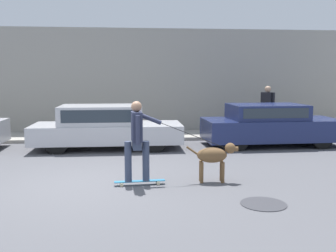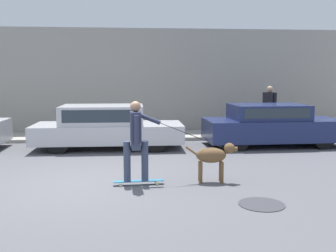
# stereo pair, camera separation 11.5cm
# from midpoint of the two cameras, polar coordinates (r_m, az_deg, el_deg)

# --- Properties ---
(ground_plane) EXTENTS (36.00, 36.00, 0.00)m
(ground_plane) POSITION_cam_midpoint_polar(r_m,az_deg,el_deg) (8.03, -11.43, -8.24)
(ground_plane) COLOR #545459
(back_wall) EXTENTS (32.00, 0.30, 3.86)m
(back_wall) POSITION_cam_midpoint_polar(r_m,az_deg,el_deg) (14.76, -8.99, 6.42)
(back_wall) COLOR gray
(back_wall) RESTS_ON ground_plane
(sidewalk_curb) EXTENTS (30.00, 1.87, 0.10)m
(sidewalk_curb) POSITION_cam_midpoint_polar(r_m,az_deg,el_deg) (13.81, -9.08, -1.45)
(sidewalk_curb) COLOR #A39E93
(sidewalk_curb) RESTS_ON ground_plane
(parked_car_1) EXTENTS (4.34, 1.69, 1.27)m
(parked_car_1) POSITION_cam_midpoint_polar(r_m,az_deg,el_deg) (11.68, -9.33, -0.20)
(parked_car_1) COLOR black
(parked_car_1) RESTS_ON ground_plane
(parked_car_2) EXTENTS (4.15, 1.77, 1.27)m
(parked_car_2) POSITION_cam_midpoint_polar(r_m,az_deg,el_deg) (12.41, 14.32, 0.11)
(parked_car_2) COLOR black
(parked_car_2) RESTS_ON ground_plane
(dog) EXTENTS (1.05, 0.35, 0.80)m
(dog) POSITION_cam_midpoint_polar(r_m,az_deg,el_deg) (7.95, 6.35, -4.33)
(dog) COLOR brown
(dog) RESTS_ON ground_plane
(skateboarder) EXTENTS (2.32, 0.56, 1.65)m
(skateboarder) POSITION_cam_midpoint_polar(r_m,az_deg,el_deg) (7.62, -4.88, -1.71)
(skateboarder) COLOR beige
(skateboarder) RESTS_ON ground_plane
(pedestrian_with_bag) EXTENTS (0.44, 0.61, 1.68)m
(pedestrian_with_bag) POSITION_cam_midpoint_polar(r_m,az_deg,el_deg) (14.21, 14.04, 2.66)
(pedestrian_with_bag) COLOR #3D4760
(pedestrian_with_bag) RESTS_ON sidewalk_curb
(manhole_cover) EXTENTS (0.77, 0.77, 0.01)m
(manhole_cover) POSITION_cam_midpoint_polar(r_m,az_deg,el_deg) (6.85, 13.22, -10.95)
(manhole_cover) COLOR #38383D
(manhole_cover) RESTS_ON ground_plane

